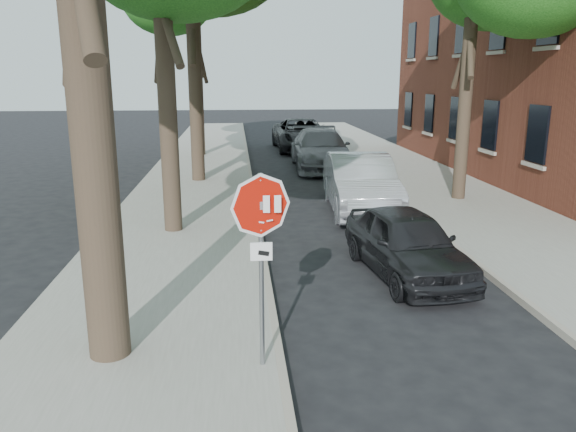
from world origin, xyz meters
The scene contains 11 objects.
ground centered at (0.00, 0.00, 0.00)m, with size 120.00×120.00×0.00m, color black.
sidewalk_left centered at (-2.50, 12.00, 0.06)m, with size 4.00×55.00×0.12m, color gray.
sidewalk_right centered at (6.00, 12.00, 0.06)m, with size 4.00×55.00×0.12m, color gray.
curb_left centered at (-0.45, 12.00, 0.07)m, with size 0.12×55.00×0.13m, color #9E9384.
curb_right centered at (3.95, 12.00, 0.07)m, with size 0.12×55.00×0.13m, color #9E9384.
stop_sign centered at (-0.70, -0.03, 1.95)m, with size 0.76×0.34×2.61m.
tree_far centered at (-2.72, 21.11, 7.21)m, with size 5.29×4.91×9.33m.
car_a centered at (2.34, 3.55, 0.67)m, with size 1.58×3.92×1.34m, color black.
car_b centered at (2.60, 8.98, 0.83)m, with size 1.76×5.04×1.66m, color #B0B1B9.
car_c centered at (2.60, 16.79, 0.83)m, with size 2.33×5.73×1.66m, color #535458.
car_d centered at (2.51, 22.94, 0.83)m, with size 2.76×5.98×1.66m, color black.
Camera 1 is at (-0.99, -6.84, 3.89)m, focal length 35.00 mm.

